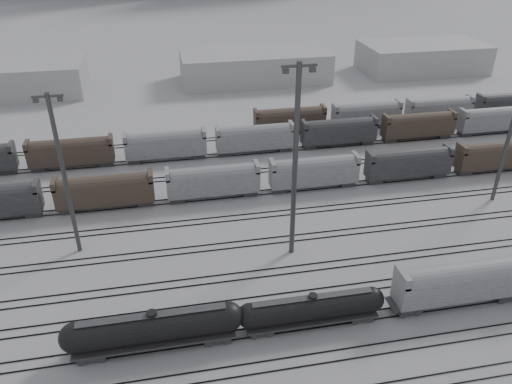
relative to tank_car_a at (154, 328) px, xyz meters
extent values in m
plane|color=#B3B3B8|center=(19.04, -1.00, -2.74)|extent=(900.00, 900.00, 0.00)
cube|color=black|center=(19.04, -5.72, -2.66)|extent=(220.00, 0.07, 0.16)
cube|color=black|center=(19.04, -4.28, -2.66)|extent=(220.00, 0.07, 0.16)
cube|color=black|center=(19.04, -0.72, -2.66)|extent=(220.00, 0.07, 0.16)
cube|color=black|center=(19.04, 0.72, -2.66)|extent=(220.00, 0.07, 0.16)
cube|color=black|center=(19.04, 4.28, -2.66)|extent=(220.00, 0.07, 0.16)
cube|color=black|center=(19.04, 5.72, -2.66)|extent=(220.00, 0.07, 0.16)
cube|color=black|center=(19.04, 9.28, -2.66)|extent=(220.00, 0.07, 0.16)
cube|color=black|center=(19.04, 10.72, -2.66)|extent=(220.00, 0.07, 0.16)
cube|color=black|center=(19.04, 16.28, -2.66)|extent=(220.00, 0.07, 0.16)
cube|color=black|center=(19.04, 17.72, -2.66)|extent=(220.00, 0.07, 0.16)
cube|color=black|center=(19.04, 23.28, -2.66)|extent=(220.00, 0.07, 0.16)
cube|color=black|center=(19.04, 24.72, -2.66)|extent=(220.00, 0.07, 0.16)
cube|color=black|center=(19.04, 30.28, -2.66)|extent=(220.00, 0.07, 0.16)
cube|color=black|center=(19.04, 31.72, -2.66)|extent=(220.00, 0.07, 0.16)
cube|color=black|center=(19.04, 38.28, -2.66)|extent=(220.00, 0.07, 0.16)
cube|color=black|center=(19.04, 39.72, -2.66)|extent=(220.00, 0.07, 0.16)
cube|color=black|center=(19.04, 46.28, -2.66)|extent=(220.00, 0.07, 0.16)
cube|color=black|center=(19.04, 47.72, -2.66)|extent=(220.00, 0.07, 0.16)
cube|color=black|center=(19.04, 54.28, -2.66)|extent=(220.00, 0.07, 0.16)
cube|color=black|center=(19.04, 55.72, -2.66)|extent=(220.00, 0.07, 0.16)
cube|color=#242426|center=(-6.62, 0.00, -2.14)|extent=(2.87, 2.32, 0.77)
cube|color=#242426|center=(6.62, 0.00, -2.14)|extent=(2.87, 2.32, 0.77)
cube|color=#242426|center=(0.00, 0.00, -1.59)|extent=(17.10, 2.98, 0.28)
cylinder|color=black|center=(0.00, 0.00, 0.18)|extent=(16.00, 3.20, 3.20)
sphere|color=black|center=(-8.00, 0.00, 0.18)|extent=(3.20, 3.20, 3.20)
sphere|color=black|center=(8.00, 0.00, 0.18)|extent=(3.20, 3.20, 3.20)
cylinder|color=black|center=(0.00, 0.00, 1.94)|extent=(1.10, 1.10, 0.55)
cube|color=#242426|center=(0.00, 0.00, 1.83)|extent=(15.45, 0.99, 0.07)
cube|color=#242426|center=(11.56, 0.00, -2.21)|extent=(2.53, 2.05, 0.68)
cube|color=#242426|center=(23.26, 0.00, -2.21)|extent=(2.53, 2.05, 0.68)
cube|color=#242426|center=(17.41, 0.00, -1.72)|extent=(15.11, 2.63, 0.24)
cylinder|color=black|center=(17.41, 0.00, -0.16)|extent=(14.13, 2.83, 2.83)
sphere|color=black|center=(10.34, 0.00, -0.16)|extent=(2.83, 2.83, 2.83)
sphere|color=black|center=(24.48, 0.00, -0.16)|extent=(2.83, 2.83, 2.83)
cylinder|color=black|center=(17.41, 0.00, 1.40)|extent=(0.97, 0.97, 0.49)
cube|color=#242426|center=(17.41, 0.00, 1.30)|extent=(13.65, 0.88, 0.06)
cube|color=#242426|center=(29.13, 0.00, -2.16)|extent=(2.75, 2.22, 0.74)
cube|color=#242426|center=(41.84, 0.00, -2.16)|extent=(2.75, 2.22, 0.74)
cube|color=gray|center=(35.49, 0.00, 0.33)|extent=(15.89, 3.18, 3.39)
cylinder|color=gray|center=(35.49, 0.00, 1.60)|extent=(14.41, 3.07, 3.07)
cube|color=gray|center=(27.86, 0.00, 2.45)|extent=(0.74, 3.18, 1.48)
cone|color=#242426|center=(35.49, 0.00, -1.74)|extent=(2.54, 2.54, 0.95)
cylinder|color=#3D3D40|center=(-10.02, 19.93, 8.60)|extent=(0.58, 0.58, 22.68)
cube|color=#3D3D40|center=(-10.02, 19.93, 19.48)|extent=(3.63, 0.27, 0.27)
cube|color=#3D3D40|center=(-11.38, 19.93, 19.03)|extent=(0.64, 0.45, 0.45)
cube|color=#3D3D40|center=(-8.66, 19.93, 19.03)|extent=(0.64, 0.45, 0.45)
cylinder|color=#3D3D40|center=(18.77, 13.99, 10.46)|extent=(0.68, 0.68, 26.41)
cube|color=#3D3D40|center=(18.77, 13.99, 23.14)|extent=(4.23, 0.32, 0.32)
cube|color=#3D3D40|center=(17.19, 13.99, 22.61)|extent=(0.74, 0.53, 0.53)
cube|color=#3D3D40|center=(20.35, 13.99, 22.61)|extent=(0.74, 0.53, 0.53)
cylinder|color=#3D3D40|center=(54.73, 21.63, 8.94)|extent=(0.60, 0.60, 23.37)
cube|color=#46352C|center=(-6.96, 31.00, 0.06)|extent=(15.00, 3.00, 5.60)
cube|color=gray|center=(10.04, 31.00, 0.06)|extent=(15.00, 3.00, 5.60)
cube|color=gray|center=(27.04, 31.00, 0.06)|extent=(15.00, 3.00, 5.60)
cube|color=#242426|center=(44.04, 31.00, 0.06)|extent=(15.00, 3.00, 5.60)
cube|color=#46352C|center=(61.04, 31.00, 0.06)|extent=(15.00, 3.00, 5.60)
cube|color=#46352C|center=(-13.96, 47.00, 0.06)|extent=(15.00, 3.00, 5.60)
cube|color=gray|center=(3.04, 47.00, 0.06)|extent=(15.00, 3.00, 5.60)
cube|color=gray|center=(20.04, 47.00, 0.06)|extent=(15.00, 3.00, 5.60)
cube|color=#242426|center=(37.04, 47.00, 0.06)|extent=(15.00, 3.00, 5.60)
cube|color=#46352C|center=(54.04, 47.00, 0.06)|extent=(15.00, 3.00, 5.60)
cube|color=gray|center=(71.04, 47.00, 0.06)|extent=(15.00, 3.00, 5.60)
cube|color=#46352C|center=(29.04, 55.00, 0.06)|extent=(15.00, 3.00, 5.60)
cube|color=gray|center=(46.04, 55.00, 0.06)|extent=(15.00, 3.00, 5.60)
cube|color=gray|center=(63.04, 55.00, 0.06)|extent=(15.00, 3.00, 5.60)
cube|color=#242426|center=(80.04, 55.00, 0.06)|extent=(15.00, 3.00, 5.60)
cube|color=#A9A9AC|center=(29.04, 94.00, 1.26)|extent=(40.00, 18.00, 8.00)
cube|color=#A9A9AC|center=(79.04, 94.00, 1.26)|extent=(35.00, 18.00, 8.00)
camera|label=1|loc=(3.15, -40.16, 38.32)|focal=35.00mm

